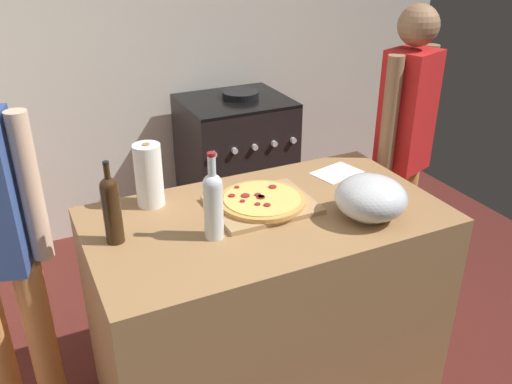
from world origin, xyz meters
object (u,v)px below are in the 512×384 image
(wine_bottle_amber, at_px, (112,207))
(person_in_red, at_px, (403,144))
(stove, at_px, (236,166))
(paper_towel_roll, at_px, (149,175))
(pizza, at_px, (262,200))
(mixing_bowl, at_px, (371,198))
(wine_bottle_clear, at_px, (213,202))

(wine_bottle_amber, height_order, person_in_red, person_in_red)
(stove, height_order, person_in_red, person_in_red)
(paper_towel_roll, height_order, person_in_red, person_in_red)
(paper_towel_roll, height_order, wine_bottle_amber, wine_bottle_amber)
(pizza, xyz_separation_m, stove, (0.47, 1.35, -0.47))
(pizza, xyz_separation_m, person_in_red, (0.93, 0.27, -0.02))
(pizza, relative_size, person_in_red, 0.22)
(person_in_red, bearing_deg, stove, 112.93)
(paper_towel_roll, xyz_separation_m, person_in_red, (1.31, 0.06, -0.12))
(mixing_bowl, height_order, wine_bottle_amber, wine_bottle_amber)
(person_in_red, bearing_deg, pizza, -163.55)
(wine_bottle_clear, height_order, stove, wine_bottle_clear)
(stove, bearing_deg, wine_bottle_clear, -116.07)
(paper_towel_roll, distance_m, stove, 1.53)
(wine_bottle_amber, relative_size, person_in_red, 0.19)
(pizza, height_order, wine_bottle_clear, wine_bottle_clear)
(stove, bearing_deg, wine_bottle_amber, -127.74)
(pizza, bearing_deg, person_in_red, 16.45)
(wine_bottle_clear, xyz_separation_m, stove, (0.72, 1.48, -0.58))
(mixing_bowl, xyz_separation_m, stove, (0.14, 1.60, -0.53))
(person_in_red, bearing_deg, wine_bottle_amber, -169.42)
(mixing_bowl, relative_size, person_in_red, 0.17)
(stove, bearing_deg, paper_towel_roll, -127.07)
(mixing_bowl, bearing_deg, stove, 85.11)
(paper_towel_roll, relative_size, wine_bottle_amber, 0.84)
(mixing_bowl, distance_m, person_in_red, 0.80)
(pizza, xyz_separation_m, mixing_bowl, (0.33, -0.25, 0.05))
(pizza, xyz_separation_m, paper_towel_roll, (-0.39, 0.21, 0.10))
(stove, bearing_deg, person_in_red, -67.07)
(paper_towel_roll, height_order, stove, paper_towel_roll)
(pizza, distance_m, paper_towel_roll, 0.45)
(pizza, relative_size, stove, 0.36)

